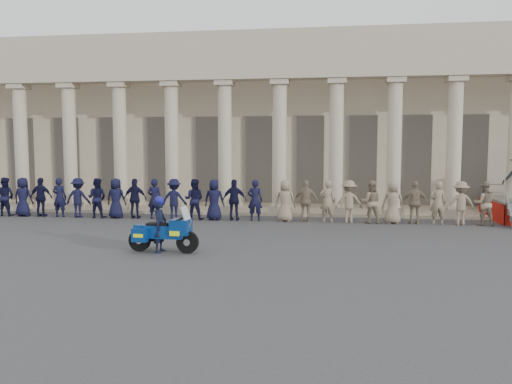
% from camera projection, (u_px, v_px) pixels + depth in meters
% --- Properties ---
extents(ground, '(90.00, 90.00, 0.00)m').
position_uv_depth(ground, '(216.00, 248.00, 15.81)').
color(ground, '#38383A').
rests_on(ground, ground).
extents(building, '(40.00, 12.50, 9.00)m').
position_uv_depth(building, '(268.00, 125.00, 29.96)').
color(building, tan).
rests_on(building, ground).
extents(officer_rank, '(23.01, 0.68, 1.79)m').
position_uv_depth(officer_rank, '(214.00, 200.00, 21.75)').
color(officer_rank, black).
rests_on(officer_rank, ground).
extents(motorcycle, '(2.21, 0.92, 1.42)m').
position_uv_depth(motorcycle, '(164.00, 232.00, 15.04)').
color(motorcycle, black).
rests_on(motorcycle, ground).
extents(rider, '(0.42, 0.61, 1.71)m').
position_uv_depth(rider, '(160.00, 224.00, 15.04)').
color(rider, black).
rests_on(rider, ground).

